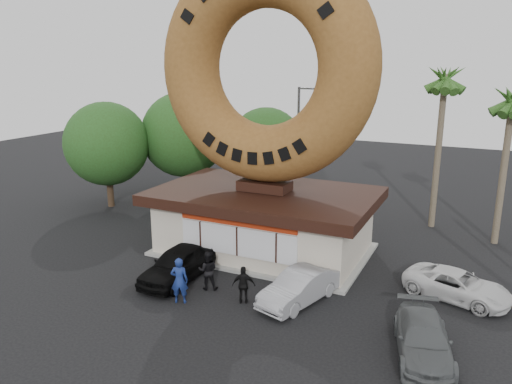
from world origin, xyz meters
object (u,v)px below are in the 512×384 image
object	(u,v)px
donut_shop	(264,219)
car_white	(457,285)
car_black	(178,264)
giant_donut	(265,68)
car_silver	(299,287)
person_center	(208,270)
street_lamp	(300,138)
car_grey	(423,339)
person_right	(244,285)
person_left	(179,280)

from	to	relation	value
donut_shop	car_white	bearing A→B (deg)	-8.81
car_black	car_white	world-z (taller)	car_black
giant_donut	car_silver	distance (m)	10.56
person_center	street_lamp	bearing A→B (deg)	-108.00
donut_shop	street_lamp	xyz separation A→B (m)	(-1.86, 10.02, 2.72)
giant_donut	street_lamp	size ratio (longest dim) A/B	1.40
car_grey	car_black	bearing A→B (deg)	158.04
street_lamp	person_center	distance (m)	15.72
donut_shop	car_white	world-z (taller)	donut_shop
street_lamp	car_white	world-z (taller)	street_lamp
car_grey	car_white	bearing A→B (deg)	67.57
giant_donut	car_silver	bearing A→B (deg)	-51.41
giant_donut	street_lamp	xyz separation A→B (m)	(-1.86, 10.00, -4.90)
person_right	car_white	size ratio (longest dim) A/B	0.37
person_left	person_center	bearing A→B (deg)	-127.04
donut_shop	giant_donut	bearing A→B (deg)	90.00
car_silver	giant_donut	bearing A→B (deg)	145.25
street_lamp	car_grey	distance (m)	20.06
giant_donut	person_left	distance (m)	10.84
street_lamp	car_grey	xyz separation A→B (m)	(10.76, -16.49, -3.86)
car_black	car_silver	size ratio (longest dim) A/B	1.10
person_right	car_silver	bearing A→B (deg)	-174.97
car_black	person_right	bearing A→B (deg)	-10.29
person_left	donut_shop	bearing A→B (deg)	-119.03
person_left	person_right	xyz separation A→B (m)	(2.42, 1.10, -0.18)
car_silver	person_right	bearing A→B (deg)	-135.97
person_right	car_silver	size ratio (longest dim) A/B	0.39
person_left	car_black	distance (m)	2.27
person_right	car_black	world-z (taller)	person_right
person_left	car_white	bearing A→B (deg)	-175.70
person_left	car_silver	world-z (taller)	person_left
person_left	person_center	distance (m)	1.65
giant_donut	person_center	bearing A→B (deg)	-93.65
donut_shop	street_lamp	bearing A→B (deg)	100.50
street_lamp	person_right	distance (m)	16.53
street_lamp	car_silver	world-z (taller)	street_lamp
person_left	person_right	size ratio (longest dim) A/B	1.22
street_lamp	person_left	size ratio (longest dim) A/B	4.04
car_black	car_grey	world-z (taller)	car_black
car_white	person_center	bearing A→B (deg)	126.93
donut_shop	car_grey	bearing A→B (deg)	-36.03
person_center	car_black	xyz separation A→B (m)	(-1.72, 0.23, -0.11)
person_center	person_right	xyz separation A→B (m)	(2.01, -0.50, -0.07)
person_center	car_silver	xyz separation A→B (m)	(4.06, 0.56, -0.20)
person_center	car_black	size ratio (longest dim) A/B	0.39
car_grey	car_white	xyz separation A→B (m)	(0.72, 4.98, -0.02)
person_center	person_right	bearing A→B (deg)	142.26
donut_shop	car_black	xyz separation A→B (m)	(-2.05, -4.98, -1.00)
street_lamp	car_grey	size ratio (longest dim) A/B	1.85
person_center	car_silver	bearing A→B (deg)	164.08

